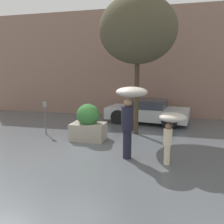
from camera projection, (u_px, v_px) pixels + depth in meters
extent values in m
plane|color=#51565B|center=(89.00, 153.00, 6.83)|extent=(40.00, 40.00, 0.00)
cube|color=#8C6B5B|center=(125.00, 64.00, 12.53)|extent=(18.00, 0.30, 6.00)
cube|color=#9E9384|center=(88.00, 131.00, 8.17)|extent=(1.26, 0.83, 0.63)
sphere|color=#337033|center=(88.00, 115.00, 8.06)|extent=(0.83, 0.83, 0.83)
cylinder|color=#1E1E2D|center=(127.00, 144.00, 6.37)|extent=(0.25, 0.25, 0.86)
cylinder|color=#1E1E2D|center=(127.00, 118.00, 6.24)|extent=(0.36, 0.36, 0.68)
sphere|color=#997056|center=(128.00, 103.00, 6.16)|extent=(0.23, 0.23, 0.23)
cylinder|color=#4C4C51|center=(132.00, 104.00, 6.27)|extent=(0.02, 0.02, 0.72)
ellipsoid|color=beige|center=(132.00, 92.00, 6.21)|extent=(0.91, 0.91, 0.29)
cylinder|color=beige|center=(167.00, 155.00, 5.95)|extent=(0.16, 0.16, 0.56)
cylinder|color=beige|center=(168.00, 137.00, 5.86)|extent=(0.23, 0.23, 0.44)
sphere|color=#997056|center=(168.00, 126.00, 5.81)|extent=(0.15, 0.15, 0.15)
cylinder|color=#4C4C51|center=(172.00, 127.00, 5.74)|extent=(0.02, 0.02, 0.53)
ellipsoid|color=beige|center=(172.00, 117.00, 5.69)|extent=(0.73, 0.73, 0.23)
cube|color=#B7BCC1|center=(147.00, 113.00, 11.08)|extent=(4.24, 2.46, 0.56)
cube|color=#2D333D|center=(147.00, 104.00, 10.99)|extent=(2.03, 1.84, 0.41)
cylinder|color=black|center=(118.00, 117.00, 10.72)|extent=(0.72, 0.33, 0.70)
cylinder|color=black|center=(129.00, 111.00, 12.41)|extent=(0.72, 0.33, 0.70)
cylinder|color=black|center=(170.00, 121.00, 9.80)|extent=(0.72, 0.33, 0.70)
cylinder|color=black|center=(174.00, 114.00, 11.48)|extent=(0.72, 0.33, 0.70)
cylinder|color=#423323|center=(137.00, 94.00, 8.76)|extent=(0.18, 0.18, 3.27)
ellipsoid|color=#4C4733|center=(138.00, 30.00, 8.33)|extent=(2.98, 2.98, 2.54)
cylinder|color=#595B60|center=(45.00, 121.00, 8.90)|extent=(0.05, 0.05, 1.12)
cylinder|color=gray|center=(45.00, 105.00, 8.79)|extent=(0.14, 0.14, 0.20)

